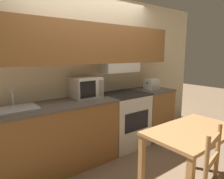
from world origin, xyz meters
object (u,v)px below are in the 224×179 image
at_px(toaster, 152,84).
at_px(dining_table, 193,140).
at_px(microwave, 86,87).
at_px(sink_basin, 16,109).
at_px(stove_range, 124,119).

bearing_deg(toaster, dining_table, -122.59).
relative_size(microwave, toaster, 1.59).
relative_size(sink_basin, dining_table, 0.46).
height_order(stove_range, toaster, toaster).
xyz_separation_m(stove_range, dining_table, (-0.22, -1.42, 0.19)).
xyz_separation_m(microwave, sink_basin, (-1.03, -0.12, -0.14)).
height_order(microwave, dining_table, microwave).
relative_size(stove_range, dining_table, 0.86).
bearing_deg(dining_table, toaster, 57.41).
xyz_separation_m(microwave, toaster, (1.37, -0.11, -0.06)).
distance_m(stove_range, dining_table, 1.45).
bearing_deg(stove_range, sink_basin, 180.00).
relative_size(microwave, dining_table, 0.38).
distance_m(stove_range, microwave, 0.93).
distance_m(toaster, sink_basin, 2.40).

